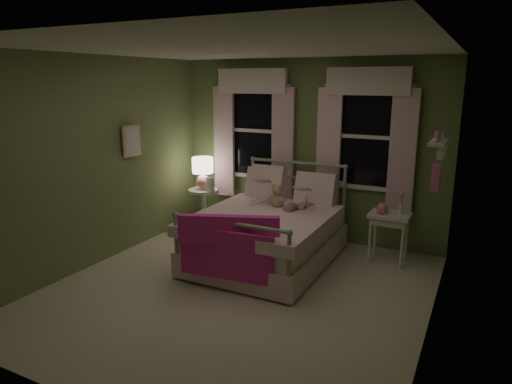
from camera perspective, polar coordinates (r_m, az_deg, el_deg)
The scene contains 18 objects.
room_shell at distance 4.80m, azimuth -2.52°, elevation 1.85°, with size 4.20×4.20×4.20m.
bed at distance 5.89m, azimuth 1.45°, elevation -5.19°, with size 1.58×2.04×1.18m.
pink_throw at distance 4.96m, azimuth -3.58°, elevation -6.05°, with size 1.10×0.50×0.71m.
child_left at distance 6.23m, azimuth 0.92°, elevation 1.07°, with size 0.26×0.17×0.70m, color #F7D1DD.
child_right at distance 6.01m, azimuth 5.72°, elevation 0.59°, with size 0.35×0.27×0.71m, color #F7D1DD.
book_left at distance 6.00m, azimuth -0.13°, elevation 1.00°, with size 0.20×0.27×0.03m, color beige.
book_right at distance 5.79m, azimuth 4.81°, elevation 0.03°, with size 0.20×0.27×0.02m, color beige.
teddy_bear at distance 6.01m, azimuth 2.65°, elevation -0.68°, with size 0.23×0.19×0.31m.
nightstand_left at distance 7.16m, azimuth -6.55°, elevation -1.45°, with size 0.46×0.46×0.65m.
table_lamp at distance 7.04m, azimuth -6.67°, elevation 2.76°, with size 0.32×0.32×0.49m.
book_nightstand at distance 6.98m, azimuth -6.28°, elevation 0.19°, with size 0.16×0.22×0.02m, color beige.
nightstand_right at distance 6.05m, azimuth 16.34°, elevation -3.52°, with size 0.50×0.40×0.64m.
pink_toy at distance 6.02m, azimuth 15.50°, elevation -1.97°, with size 0.14×0.18×0.14m.
bud_vase at distance 6.01m, azimuth 17.71°, elevation -1.34°, with size 0.06×0.06×0.28m.
window_left at distance 6.92m, azimuth -0.40°, elevation 8.24°, with size 1.34×0.13×1.96m.
window_right at distance 6.32m, azimuth 13.53°, elevation 7.34°, with size 1.34×0.13×1.96m.
wall_shelf at distance 4.87m, azimuth 21.74°, elevation 3.72°, with size 0.15×0.50×0.60m.
framed_picture at distance 6.38m, azimuth -15.30°, elevation 6.18°, with size 0.03×0.32×0.42m.
Camera 1 is at (2.32, -4.08, 2.29)m, focal length 32.00 mm.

